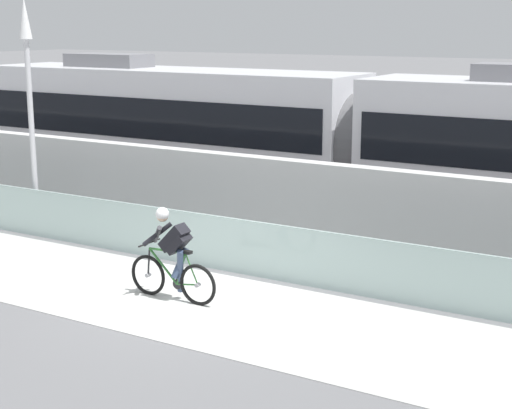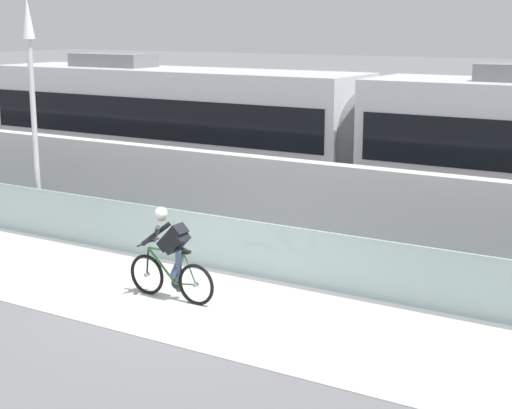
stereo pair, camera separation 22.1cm
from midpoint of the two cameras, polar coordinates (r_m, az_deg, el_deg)
ground_plane at (r=13.68m, az=-4.78°, el=-6.98°), size 200.00×200.00×0.00m
bike_path_deck at (r=13.67m, az=-4.78°, el=-6.96°), size 32.00×3.20×0.01m
glass_parapet at (r=14.97m, az=-0.62°, el=-3.04°), size 32.00×0.05×1.06m
concrete_barrier_wall at (r=16.36m, az=2.74°, el=-0.10°), size 32.00×0.36×1.93m
tram_rail_near at (r=18.74m, az=6.38°, el=-1.52°), size 32.00×0.08×0.01m
tram_rail_far at (r=20.01m, az=8.14°, el=-0.65°), size 32.00×0.08×0.01m
tram at (r=18.91m, az=8.19°, el=4.39°), size 22.56×2.54×3.81m
cyclist_on_bike at (r=13.57m, az=-5.67°, el=-3.68°), size 1.77×0.58×1.61m
lamp_post_antenna at (r=18.31m, az=-15.43°, el=8.20°), size 0.28×0.28×5.20m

